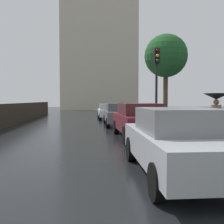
{
  "coord_description": "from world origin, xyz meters",
  "views": [
    {
      "loc": [
        0.76,
        -1.22,
        1.66
      ],
      "look_at": [
        1.65,
        8.44,
        1.2
      ],
      "focal_mm": 40.52,
      "sensor_mm": 36.0,
      "label": 1
    }
  ],
  "objects": [
    {
      "name": "distant_tower",
      "position": [
        2.81,
        42.52,
        11.06
      ],
      "size": [
        13.26,
        8.93,
        22.13
      ],
      "color": "beige",
      "rests_on": "ground"
    },
    {
      "name": "car_silver_mid_road",
      "position": [
        2.73,
        4.13,
        0.76
      ],
      "size": [
        1.94,
        4.25,
        1.48
      ],
      "rotation": [
        0.0,
        0.0,
        -0.01
      ],
      "color": "#B2B5BA",
      "rests_on": "ground"
    },
    {
      "name": "car_white_far_ahead",
      "position": [
        2.46,
        20.44,
        0.69
      ],
      "size": [
        1.84,
        4.24,
        1.32
      ],
      "rotation": [
        0.0,
        0.0,
        0.01
      ],
      "color": "silver",
      "rests_on": "ground"
    },
    {
      "name": "car_maroon_far_lane",
      "position": [
        2.97,
        9.63,
        0.8
      ],
      "size": [
        2.01,
        4.34,
        1.51
      ],
      "rotation": [
        0.0,
        0.0,
        0.03
      ],
      "color": "maroon",
      "rests_on": "ground"
    },
    {
      "name": "pedestrian_with_umbrella_far",
      "position": [
        5.41,
        7.64,
        1.5
      ],
      "size": [
        0.92,
        0.92,
        1.76
      ],
      "rotation": [
        0.0,
        0.0,
        0.04
      ],
      "color": "black",
      "rests_on": "sidewalk_strip"
    },
    {
      "name": "car_grey_near_kerb",
      "position": [
        2.7,
        14.9,
        0.74
      ],
      "size": [
        1.88,
        4.35,
        1.44
      ],
      "rotation": [
        0.0,
        0.0,
        -0.01
      ],
      "color": "slate",
      "rests_on": "ground"
    },
    {
      "name": "traffic_light",
      "position": [
        4.18,
        11.34,
        3.0
      ],
      "size": [
        0.26,
        0.39,
        4.1
      ],
      "color": "black",
      "rests_on": "sidewalk_strip"
    },
    {
      "name": "street_tree_far",
      "position": [
        6.93,
        18.71,
        5.16
      ],
      "size": [
        3.43,
        3.43,
        6.91
      ],
      "color": "#4C3823",
      "rests_on": "ground"
    }
  ]
}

